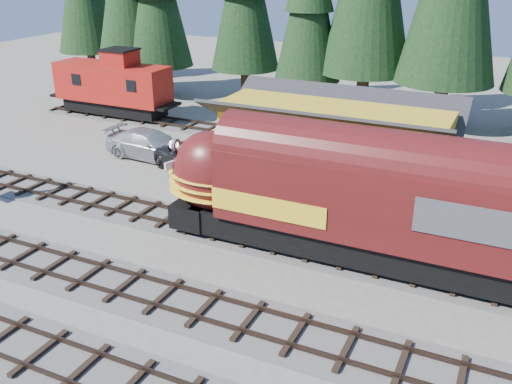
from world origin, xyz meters
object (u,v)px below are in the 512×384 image
at_px(depot, 332,141).
at_px(pickup_truck_a, 196,160).
at_px(locomotive, 335,200).
at_px(pickup_truck_b, 151,145).
at_px(caboose, 113,86).

distance_m(depot, pickup_truck_a, 8.49).
bearing_deg(locomotive, pickup_truck_b, 153.89).
distance_m(depot, locomotive, 6.90).
bearing_deg(caboose, pickup_truck_b, -40.15).
relative_size(depot, pickup_truck_b, 2.10).
height_order(depot, locomotive, depot).
bearing_deg(pickup_truck_b, locomotive, -113.79).
xyz_separation_m(locomotive, caboose, (-22.61, 14.00, -0.16)).
relative_size(locomotive, caboose, 1.75).
height_order(depot, pickup_truck_a, depot).
height_order(pickup_truck_a, pickup_truck_b, pickup_truck_b).
relative_size(locomotive, pickup_truck_a, 2.89).
bearing_deg(pickup_truck_a, pickup_truck_b, 98.34).
height_order(locomotive, pickup_truck_b, locomotive).
bearing_deg(caboose, depot, -20.27).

